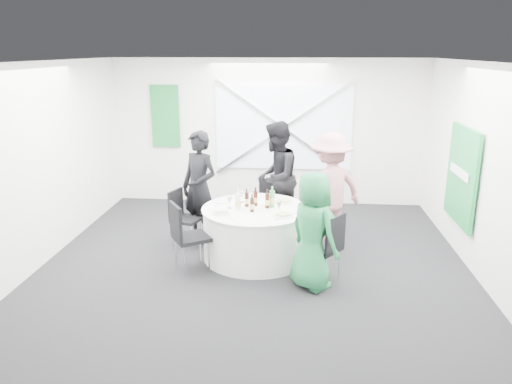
# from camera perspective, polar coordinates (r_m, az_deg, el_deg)

# --- Properties ---
(floor) EXTENTS (6.00, 6.00, 0.00)m
(floor) POSITION_cam_1_polar(r_m,az_deg,el_deg) (7.23, -0.13, -8.08)
(floor) COLOR black
(floor) RESTS_ON ground
(ceiling) EXTENTS (6.00, 6.00, 0.00)m
(ceiling) POSITION_cam_1_polar(r_m,az_deg,el_deg) (6.60, -0.15, 14.69)
(ceiling) COLOR white
(ceiling) RESTS_ON wall_back
(wall_back) EXTENTS (6.00, 0.00, 6.00)m
(wall_back) POSITION_cam_1_polar(r_m,az_deg,el_deg) (9.72, 1.37, 6.83)
(wall_back) COLOR silver
(wall_back) RESTS_ON floor
(wall_front) EXTENTS (6.00, 0.00, 6.00)m
(wall_front) POSITION_cam_1_polar(r_m,az_deg,el_deg) (3.94, -3.88, -7.24)
(wall_front) COLOR silver
(wall_front) RESTS_ON floor
(wall_left) EXTENTS (0.00, 6.00, 6.00)m
(wall_left) POSITION_cam_1_polar(r_m,az_deg,el_deg) (7.64, -23.21, 2.99)
(wall_left) COLOR silver
(wall_left) RESTS_ON floor
(wall_right) EXTENTS (0.00, 6.00, 6.00)m
(wall_right) POSITION_cam_1_polar(r_m,az_deg,el_deg) (7.18, 24.46, 2.08)
(wall_right) COLOR silver
(wall_right) RESTS_ON floor
(window_panel) EXTENTS (2.60, 0.03, 1.60)m
(window_panel) POSITION_cam_1_polar(r_m,az_deg,el_deg) (9.65, 3.16, 7.34)
(window_panel) COLOR white
(window_panel) RESTS_ON wall_back
(window_brace_a) EXTENTS (2.63, 0.05, 1.84)m
(window_brace_a) POSITION_cam_1_polar(r_m,az_deg,el_deg) (9.61, 3.15, 7.31)
(window_brace_a) COLOR silver
(window_brace_a) RESTS_ON window_panel
(window_brace_b) EXTENTS (2.63, 0.05, 1.84)m
(window_brace_b) POSITION_cam_1_polar(r_m,az_deg,el_deg) (9.61, 3.15, 7.31)
(window_brace_b) COLOR silver
(window_brace_b) RESTS_ON window_panel
(green_banner) EXTENTS (0.55, 0.04, 1.20)m
(green_banner) POSITION_cam_1_polar(r_m,az_deg,el_deg) (9.95, -10.34, 8.53)
(green_banner) COLOR #166E2A
(green_banner) RESTS_ON wall_back
(green_sign) EXTENTS (0.05, 1.20, 1.40)m
(green_sign) POSITION_cam_1_polar(r_m,az_deg,el_deg) (7.76, 22.45, 1.74)
(green_sign) COLOR #18893B
(green_sign) RESTS_ON wall_right
(banquet_table) EXTENTS (1.56, 1.56, 0.76)m
(banquet_table) POSITION_cam_1_polar(r_m,az_deg,el_deg) (7.27, -0.00, -4.70)
(banquet_table) COLOR silver
(banquet_table) RESTS_ON floor
(chair_back) EXTENTS (0.43, 0.44, 0.87)m
(chair_back) POSITION_cam_1_polar(r_m,az_deg,el_deg) (8.31, 1.49, -1.10)
(chair_back) COLOR black
(chair_back) RESTS_ON floor
(chair_back_left) EXTENTS (0.51, 0.51, 0.88)m
(chair_back_left) POSITION_cam_1_polar(r_m,az_deg,el_deg) (7.78, -8.44, -2.43)
(chair_back_left) COLOR black
(chair_back_left) RESTS_ON floor
(chair_back_right) EXTENTS (0.64, 0.64, 1.00)m
(chair_back_right) POSITION_cam_1_polar(r_m,az_deg,el_deg) (7.80, 6.41, -1.72)
(chair_back_right) COLOR black
(chair_back_right) RESTS_ON floor
(chair_front_right) EXTENTS (0.60, 0.60, 0.94)m
(chair_front_right) POSITION_cam_1_polar(r_m,az_deg,el_deg) (6.51, 8.14, -5.79)
(chair_front_right) COLOR black
(chair_front_right) RESTS_ON floor
(chair_front_left) EXTENTS (0.61, 0.61, 0.98)m
(chair_front_left) POSITION_cam_1_polar(r_m,az_deg,el_deg) (6.82, -8.12, -4.55)
(chair_front_left) COLOR black
(chair_front_left) RESTS_ON floor
(person_man_back_left) EXTENTS (0.77, 0.70, 1.77)m
(person_man_back_left) POSITION_cam_1_polar(r_m,az_deg,el_deg) (7.78, -6.48, 0.49)
(person_man_back_left) COLOR black
(person_man_back_left) RESTS_ON floor
(person_man_back) EXTENTS (0.66, 0.98, 1.84)m
(person_man_back) POSITION_cam_1_polar(r_m,az_deg,el_deg) (8.20, 2.29, 1.67)
(person_man_back) COLOR black
(person_man_back) RESTS_ON floor
(person_woman_pink) EXTENTS (1.24, 1.04, 1.76)m
(person_woman_pink) POSITION_cam_1_polar(r_m,az_deg,el_deg) (7.73, 8.45, 0.29)
(person_woman_pink) COLOR tan
(person_woman_pink) RESTS_ON floor
(person_woman_green) EXTENTS (0.85, 0.87, 1.52)m
(person_woman_green) POSITION_cam_1_polar(r_m,az_deg,el_deg) (6.31, 6.50, -4.46)
(person_woman_green) COLOR #217B43
(person_woman_green) RESTS_ON floor
(plate_back) EXTENTS (0.25, 0.25, 0.01)m
(plate_back) POSITION_cam_1_polar(r_m,az_deg,el_deg) (7.70, 0.10, -0.46)
(plate_back) COLOR white
(plate_back) RESTS_ON banquet_table
(plate_back_left) EXTENTS (0.25, 0.25, 0.01)m
(plate_back_left) POSITION_cam_1_polar(r_m,az_deg,el_deg) (7.46, -3.95, -1.04)
(plate_back_left) COLOR white
(plate_back_left) RESTS_ON banquet_table
(plate_back_right) EXTENTS (0.28, 0.28, 0.04)m
(plate_back_right) POSITION_cam_1_polar(r_m,az_deg,el_deg) (7.43, 3.23, -1.05)
(plate_back_right) COLOR white
(plate_back_right) RESTS_ON banquet_table
(plate_front_right) EXTENTS (0.29, 0.29, 0.04)m
(plate_front_right) POSITION_cam_1_polar(r_m,az_deg,el_deg) (6.82, 3.13, -2.63)
(plate_front_right) COLOR white
(plate_front_right) RESTS_ON banquet_table
(plate_front_left) EXTENTS (0.28, 0.28, 0.01)m
(plate_front_left) POSITION_cam_1_polar(r_m,az_deg,el_deg) (6.94, -4.03, -2.38)
(plate_front_left) COLOR white
(plate_front_left) RESTS_ON banquet_table
(napkin) EXTENTS (0.21, 0.17, 0.05)m
(napkin) POSITION_cam_1_polar(r_m,az_deg,el_deg) (6.91, -4.06, -2.16)
(napkin) COLOR silver
(napkin) RESTS_ON plate_front_left
(beer_bottle_a) EXTENTS (0.06, 0.06, 0.26)m
(beer_bottle_a) POSITION_cam_1_polar(r_m,az_deg,el_deg) (7.19, -1.06, -0.89)
(beer_bottle_a) COLOR #37160A
(beer_bottle_a) RESTS_ON banquet_table
(beer_bottle_b) EXTENTS (0.06, 0.06, 0.28)m
(beer_bottle_b) POSITION_cam_1_polar(r_m,az_deg,el_deg) (7.23, -0.06, -0.75)
(beer_bottle_b) COLOR #37160A
(beer_bottle_b) RESTS_ON banquet_table
(beer_bottle_c) EXTENTS (0.06, 0.06, 0.28)m
(beer_bottle_c) POSITION_cam_1_polar(r_m,az_deg,el_deg) (7.12, 1.29, -1.03)
(beer_bottle_c) COLOR #37160A
(beer_bottle_c) RESTS_ON banquet_table
(beer_bottle_d) EXTENTS (0.06, 0.06, 0.26)m
(beer_bottle_d) POSITION_cam_1_polar(r_m,az_deg,el_deg) (6.96, -0.45, -1.49)
(beer_bottle_d) COLOR #37160A
(beer_bottle_d) RESTS_ON banquet_table
(green_water_bottle) EXTENTS (0.08, 0.08, 0.30)m
(green_water_bottle) POSITION_cam_1_polar(r_m,az_deg,el_deg) (7.17, 1.85, -0.80)
(green_water_bottle) COLOR green
(green_water_bottle) RESTS_ON banquet_table
(clear_water_bottle) EXTENTS (0.08, 0.08, 0.29)m
(clear_water_bottle) POSITION_cam_1_polar(r_m,az_deg,el_deg) (7.06, -2.07, -1.10)
(clear_water_bottle) COLOR silver
(clear_water_bottle) RESTS_ON banquet_table
(wine_glass_a) EXTENTS (0.07, 0.07, 0.17)m
(wine_glass_a) POSITION_cam_1_polar(r_m,az_deg,el_deg) (7.46, -1.02, -0.07)
(wine_glass_a) COLOR white
(wine_glass_a) RESTS_ON banquet_table
(wine_glass_b) EXTENTS (0.07, 0.07, 0.17)m
(wine_glass_b) POSITION_cam_1_polar(r_m,az_deg,el_deg) (7.38, -1.64, -0.26)
(wine_glass_b) COLOR white
(wine_glass_b) RESTS_ON banquet_table
(wine_glass_c) EXTENTS (0.07, 0.07, 0.17)m
(wine_glass_c) POSITION_cam_1_polar(r_m,az_deg,el_deg) (6.87, 2.63, -1.51)
(wine_glass_c) COLOR white
(wine_glass_c) RESTS_ON banquet_table
(wine_glass_d) EXTENTS (0.07, 0.07, 0.17)m
(wine_glass_d) POSITION_cam_1_polar(r_m,az_deg,el_deg) (7.12, -3.04, -0.89)
(wine_glass_d) COLOR white
(wine_glass_d) RESTS_ON banquet_table
(fork_a) EXTENTS (0.15, 0.02, 0.01)m
(fork_a) POSITION_cam_1_polar(r_m,az_deg,el_deg) (7.65, 1.69, -0.61)
(fork_a) COLOR silver
(fork_a) RESTS_ON banquet_table
(knife_a) EXTENTS (0.15, 0.03, 0.01)m
(knife_a) POSITION_cam_1_polar(r_m,az_deg,el_deg) (7.67, -1.28, -0.57)
(knife_a) COLOR silver
(knife_a) RESTS_ON banquet_table
(fork_b) EXTENTS (0.10, 0.13, 0.01)m
(fork_b) POSITION_cam_1_polar(r_m,az_deg,el_deg) (6.68, 2.54, -3.12)
(fork_b) COLOR silver
(fork_b) RESTS_ON banquet_table
(knife_b) EXTENTS (0.11, 0.12, 0.01)m
(knife_b) POSITION_cam_1_polar(r_m,az_deg,el_deg) (6.91, 4.23, -2.51)
(knife_b) COLOR silver
(knife_b) RESTS_ON banquet_table
(fork_c) EXTENTS (0.08, 0.14, 0.01)m
(fork_c) POSITION_cam_1_polar(r_m,az_deg,el_deg) (7.20, 4.58, -1.75)
(fork_c) COLOR silver
(fork_c) RESTS_ON banquet_table
(knife_c) EXTENTS (0.08, 0.14, 0.01)m
(knife_c) POSITION_cam_1_polar(r_m,az_deg,el_deg) (7.52, 3.32, -0.94)
(knife_c) COLOR silver
(knife_c) RESTS_ON banquet_table
(fork_d) EXTENTS (0.08, 0.14, 0.01)m
(fork_d) POSITION_cam_1_polar(r_m,az_deg,el_deg) (7.57, -2.88, -0.82)
(fork_d) COLOR silver
(fork_d) RESTS_ON banquet_table
(knife_d) EXTENTS (0.08, 0.14, 0.01)m
(knife_d) POSITION_cam_1_polar(r_m,az_deg,el_deg) (7.29, -4.41, -1.51)
(knife_d) COLOR silver
(knife_d) RESTS_ON banquet_table
(fork_e) EXTENTS (0.11, 0.12, 0.01)m
(fork_e) POSITION_cam_1_polar(r_m,az_deg,el_deg) (6.99, -4.48, -2.28)
(fork_e) COLOR silver
(fork_e) RESTS_ON banquet_table
(knife_e) EXTENTS (0.11, 0.12, 0.01)m
(knife_e) POSITION_cam_1_polar(r_m,az_deg,el_deg) (6.71, -2.84, -3.06)
(knife_e) COLOR silver
(knife_e) RESTS_ON banquet_table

